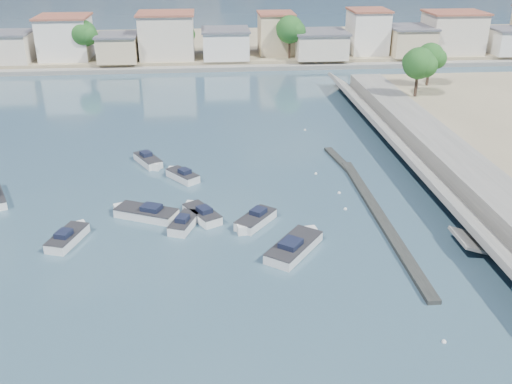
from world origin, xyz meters
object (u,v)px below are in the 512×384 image
motorboat_g (149,161)px  motorboat_d (254,221)px  motorboat_e (69,237)px  motorboat_h (296,246)px  motorboat_c (144,213)px  motorboat_f (182,175)px  motorboat_a (201,214)px  motorboat_b (185,222)px

motorboat_g → motorboat_d: bearing=-56.0°
motorboat_e → motorboat_h: bearing=-9.7°
motorboat_c → motorboat_f: same height
motorboat_c → motorboat_e: 6.98m
motorboat_a → motorboat_h: (7.63, -6.49, -0.00)m
motorboat_h → motorboat_a: bearing=139.6°
motorboat_f → motorboat_g: 5.77m
motorboat_d → motorboat_e: 15.65m
motorboat_b → motorboat_e: same height
motorboat_d → motorboat_h: 5.48m
motorboat_c → motorboat_h: bearing=-29.0°
motorboat_c → motorboat_g: size_ratio=1.30×
motorboat_g → motorboat_h: (13.31, -19.91, -0.00)m
motorboat_a → motorboat_d: same height
motorboat_f → motorboat_h: (9.60, -15.49, 0.00)m
motorboat_e → motorboat_f: (8.96, 12.31, -0.00)m
motorboat_g → motorboat_f: bearing=-50.0°
motorboat_d → motorboat_g: bearing=124.0°
motorboat_h → motorboat_c: bearing=151.0°
motorboat_e → motorboat_h: (18.56, -3.18, 0.00)m
motorboat_a → motorboat_e: same height
motorboat_c → motorboat_e: same height
motorboat_b → motorboat_f: size_ratio=1.07×
motorboat_b → motorboat_g: size_ratio=0.93×
motorboat_e → motorboat_d: bearing=5.2°
motorboat_a → motorboat_h: 10.02m
motorboat_f → motorboat_g: size_ratio=0.87×
motorboat_c → motorboat_f: (3.18, 8.41, -0.00)m
motorboat_a → motorboat_g: (-5.68, 13.42, 0.00)m
motorboat_b → motorboat_g: bearing=106.1°
motorboat_c → motorboat_f: size_ratio=1.50×
motorboat_c → motorboat_f: 8.99m
motorboat_a → motorboat_d: (4.66, -1.89, -0.00)m
motorboat_e → motorboat_g: (5.25, 16.73, 0.00)m
motorboat_a → motorboat_d: bearing=-22.0°
motorboat_a → motorboat_g: same height
motorboat_c → motorboat_h: (12.78, -7.09, -0.00)m
motorboat_c → motorboat_e: (-5.78, -3.91, -0.00)m
motorboat_a → motorboat_d: size_ratio=1.03×
motorboat_g → motorboat_h: same height
motorboat_c → motorboat_b: bearing=-29.7°
motorboat_b → motorboat_e: bearing=-169.7°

